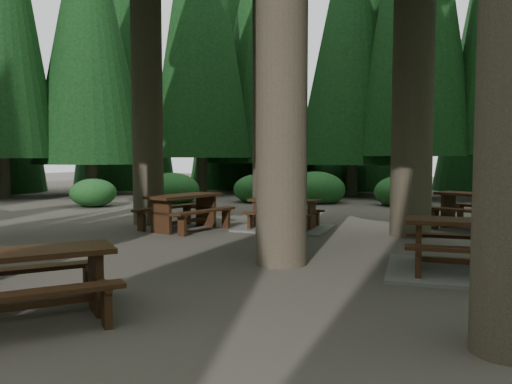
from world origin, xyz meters
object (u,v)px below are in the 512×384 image
at_px(picnic_table_d, 481,206).
at_px(picnic_table_e, 27,274).
at_px(picnic_table_c, 284,219).
at_px(picnic_table_a, 471,256).
at_px(picnic_table_b, 185,206).

xyz_separation_m(picnic_table_d, picnic_table_e, (-4.54, -9.36, -0.08)).
bearing_deg(picnic_table_d, picnic_table_c, -134.22).
height_order(picnic_table_c, picnic_table_e, picnic_table_e).
height_order(picnic_table_a, picnic_table_b, picnic_table_b).
distance_m(picnic_table_c, picnic_table_d, 4.77).
bearing_deg(picnic_table_e, picnic_table_d, 12.66).
height_order(picnic_table_b, picnic_table_c, picnic_table_b).
distance_m(picnic_table_b, picnic_table_d, 7.19).
relative_size(picnic_table_d, picnic_table_e, 1.11).
bearing_deg(picnic_table_e, picnic_table_a, -7.19).
bearing_deg(picnic_table_a, picnic_table_d, 82.15).
bearing_deg(picnic_table_e, picnic_table_b, 56.14).
xyz_separation_m(picnic_table_a, picnic_table_e, (-4.35, -4.25, 0.23)).
relative_size(picnic_table_c, picnic_table_e, 0.99).
distance_m(picnic_table_a, picnic_table_b, 6.83).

